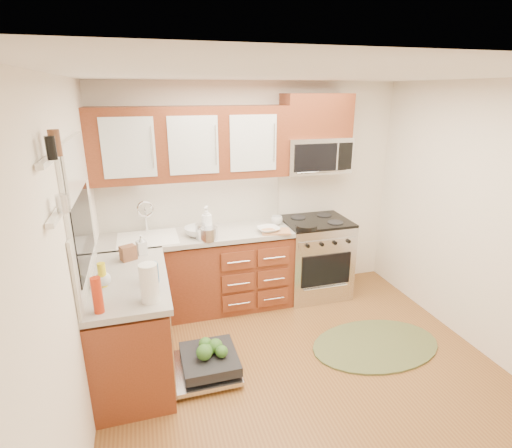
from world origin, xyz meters
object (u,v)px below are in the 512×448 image
object	(u,v)px
stock_pot	(207,233)
rug	(375,345)
microwave	(315,155)
bowl_b	(199,231)
dishwasher	(205,364)
cutting_board	(276,231)
cup	(277,220)
upper_cabinets	(191,143)
range	(315,257)
bowl_a	(268,230)
sink	(149,249)
paper_towel_roll	(149,283)
skillet	(306,227)

from	to	relation	value
stock_pot	rug	bearing A→B (deg)	-33.82
microwave	bowl_b	size ratio (longest dim) A/B	2.53
dishwasher	cutting_board	size ratio (longest dim) A/B	2.25
microwave	cup	world-z (taller)	microwave
upper_cabinets	range	xyz separation A→B (m)	(1.41, -0.15, -1.40)
stock_pot	bowl_b	distance (m)	0.16
cutting_board	dishwasher	bearing A→B (deg)	-136.33
range	bowl_a	xyz separation A→B (m)	(-0.65, -0.18, 0.48)
sink	bowl_b	size ratio (longest dim) A/B	2.06
sink	bowl_a	bearing A→B (deg)	-7.58
paper_towel_roll	skillet	bearing A→B (deg)	33.04
cup	bowl_a	bearing A→B (deg)	-127.90
bowl_a	stock_pot	bearing A→B (deg)	-177.46
upper_cabinets	bowl_a	bearing A→B (deg)	-23.38
sink	paper_towel_roll	bearing A→B (deg)	-90.81
microwave	cutting_board	xyz separation A→B (m)	(-0.58, -0.33, -0.76)
stock_pot	cutting_board	size ratio (longest dim) A/B	0.70
upper_cabinets	paper_towel_roll	bearing A→B (deg)	-109.82
sink	skillet	world-z (taller)	skillet
upper_cabinets	paper_towel_roll	world-z (taller)	upper_cabinets
upper_cabinets	stock_pot	xyz separation A→B (m)	(0.07, -0.35, -0.88)
sink	bowl_b	world-z (taller)	bowl_b
rug	bowl_a	xyz separation A→B (m)	(-0.79, 1.02, 0.94)
skillet	bowl_b	size ratio (longest dim) A/B	0.79
microwave	rug	xyz separation A→B (m)	(0.14, -1.32, -1.69)
paper_towel_roll	bowl_b	xyz separation A→B (m)	(0.55, 1.29, -0.10)
range	microwave	bearing A→B (deg)	90.00
skillet	bowl_b	distance (m)	1.18
rug	cup	world-z (taller)	cup
microwave	sink	size ratio (longest dim) A/B	1.23
skillet	cup	size ratio (longest dim) A/B	1.83
rug	range	bearing A→B (deg)	96.77
range	paper_towel_roll	xyz separation A→B (m)	(-1.95, -1.37, 0.60)
bowl_a	bowl_b	xyz separation A→B (m)	(-0.75, 0.11, 0.02)
stock_pot	upper_cabinets	bearing A→B (deg)	101.93
range	bowl_b	bearing A→B (deg)	-177.05
microwave	stock_pot	world-z (taller)	microwave
cup	stock_pot	bearing A→B (deg)	-163.47
paper_towel_roll	bowl_a	size ratio (longest dim) A/B	1.25
bowl_b	upper_cabinets	bearing A→B (deg)	91.46
dishwasher	cup	distance (m)	1.81
stock_pot	sink	bearing A→B (deg)	161.56
cutting_board	bowl_a	world-z (taller)	bowl_a
range	stock_pot	size ratio (longest dim) A/B	4.34
cutting_board	bowl_a	bearing A→B (deg)	158.67
range	bowl_b	world-z (taller)	bowl_b
rug	sink	bearing A→B (deg)	150.21
upper_cabinets	range	bearing A→B (deg)	-5.89
range	skillet	bearing A→B (deg)	-133.22
bowl_b	cup	size ratio (longest dim) A/B	2.33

